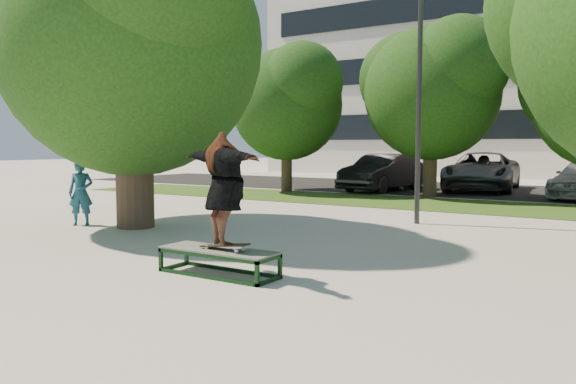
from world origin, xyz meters
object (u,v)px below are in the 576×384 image
Objects in this scene: lamppost at (419,90)px; grind_box at (219,262)px; car_silver_a at (398,173)px; car_grey at (482,171)px; bystander at (81,193)px; car_dark at (383,172)px; tree_left at (132,30)px.

lamppost is 7.30m from grind_box.
car_grey reaches higher than car_silver_a.
car_dark is at bearing 43.32° from bystander.
tree_left reaches higher than car_grey.
car_silver_a is at bearing 98.37° from car_dark.
lamppost is 4.01× the size of bystander.
car_grey is at bearing 12.43° from car_silver_a.
car_dark is at bearing -87.05° from car_silver_a.
tree_left is at bearing -91.92° from car_silver_a.
grind_box is 1.18× the size of bystander.
grind_box is 15.64m from car_dark.
car_dark is (2.07, 12.95, -0.00)m from bystander.
tree_left is 6.70m from lamppost.
car_silver_a is (2.02, 14.76, -0.12)m from bystander.
car_dark is at bearing 117.62° from lamppost.
tree_left is 3.90m from bystander.
tree_left reaches higher than car_silver_a.
car_silver_a is 3.46m from car_grey.
bystander is 16.35m from car_grey.
tree_left is 6.89m from grind_box.
car_silver_a is at bearing -175.02° from car_grey.
car_grey is at bearing 33.09° from bystander.
car_silver_a is at bearing 113.58° from lamppost.
tree_left is 1.16× the size of lamppost.
lamppost reaches higher than grind_box.
bystander is at bearing -96.50° from car_silver_a.
lamppost is at bearing -55.68° from car_dark.
car_grey is at bearing 43.32° from car_dark.
bystander reaches higher than car_dark.
car_silver_a is 0.67× the size of car_grey.
car_dark is (-4.45, 8.50, -2.39)m from lamppost.
tree_left reaches higher than lamppost.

